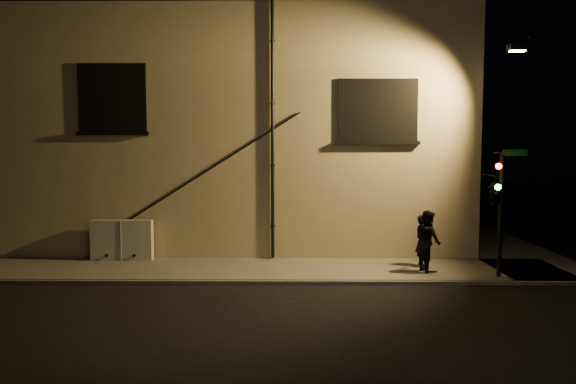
{
  "coord_description": "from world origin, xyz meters",
  "views": [
    {
      "loc": [
        -1.12,
        -15.35,
        3.81
      ],
      "look_at": [
        -1.29,
        1.8,
        2.42
      ],
      "focal_mm": 35.0,
      "sensor_mm": 36.0,
      "label": 1
    }
  ],
  "objects_px": {
    "pedestrian_a": "(422,241)",
    "pedestrian_b": "(428,241)",
    "utility_cabinet": "(122,240)",
    "traffic_signal": "(495,192)"
  },
  "relations": [
    {
      "from": "utility_cabinet",
      "to": "pedestrian_b",
      "type": "relative_size",
      "value": 1.09
    },
    {
      "from": "utility_cabinet",
      "to": "pedestrian_a",
      "type": "height_order",
      "value": "pedestrian_a"
    },
    {
      "from": "utility_cabinet",
      "to": "pedestrian_a",
      "type": "relative_size",
      "value": 1.25
    },
    {
      "from": "pedestrian_a",
      "to": "pedestrian_b",
      "type": "bearing_deg",
      "value": 174.36
    },
    {
      "from": "utility_cabinet",
      "to": "pedestrian_b",
      "type": "xyz_separation_m",
      "value": [
        9.58,
        -1.58,
        0.25
      ]
    },
    {
      "from": "utility_cabinet",
      "to": "pedestrian_b",
      "type": "height_order",
      "value": "pedestrian_b"
    },
    {
      "from": "utility_cabinet",
      "to": "pedestrian_b",
      "type": "distance_m",
      "value": 9.71
    },
    {
      "from": "pedestrian_a",
      "to": "traffic_signal",
      "type": "xyz_separation_m",
      "value": [
        1.66,
        -1.54,
        1.64
      ]
    },
    {
      "from": "pedestrian_a",
      "to": "traffic_signal",
      "type": "relative_size",
      "value": 0.44
    },
    {
      "from": "pedestrian_a",
      "to": "utility_cabinet",
      "type": "bearing_deg",
      "value": 79.64
    }
  ]
}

